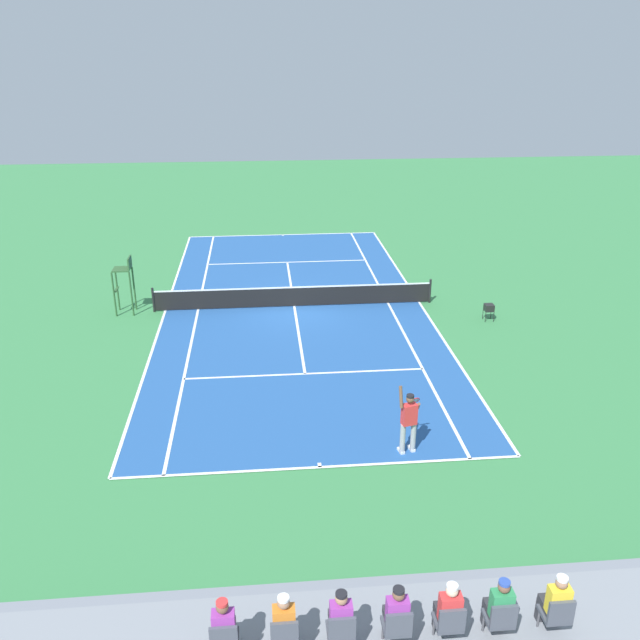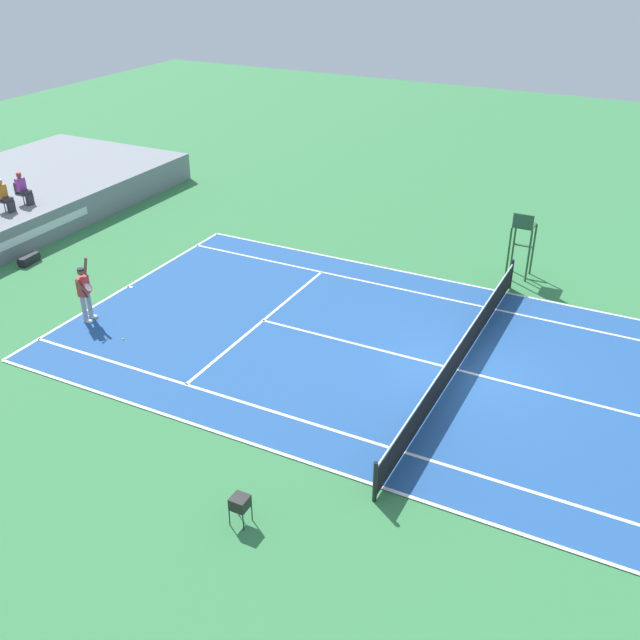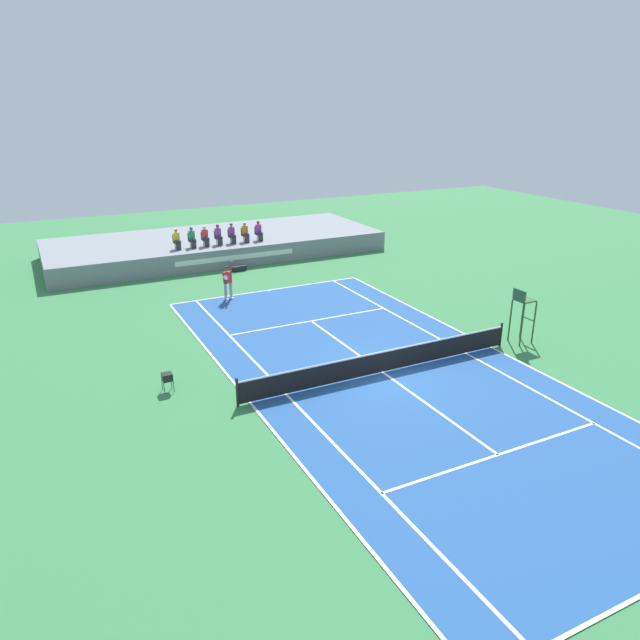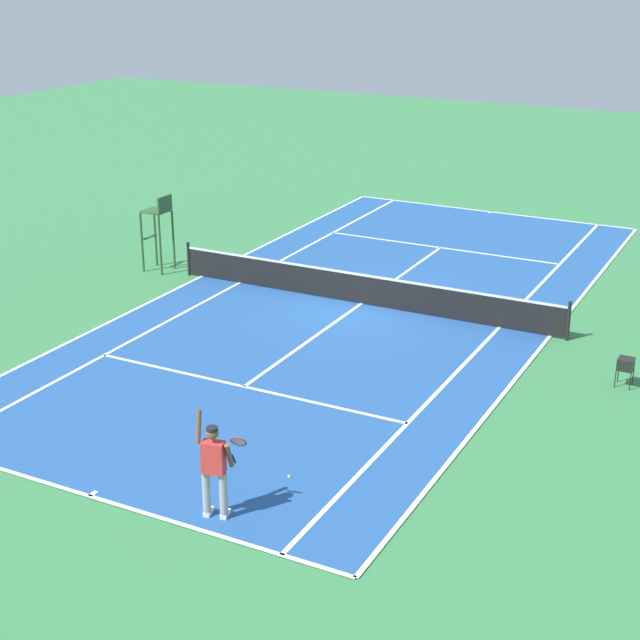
% 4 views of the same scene
% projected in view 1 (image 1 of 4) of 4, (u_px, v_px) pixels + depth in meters
% --- Properties ---
extents(ground_plane, '(80.00, 80.00, 0.00)m').
position_uv_depth(ground_plane, '(294.00, 307.00, 28.64)').
color(ground_plane, '#387F47').
extents(court, '(11.08, 23.88, 0.03)m').
position_uv_depth(court, '(294.00, 307.00, 28.63)').
color(court, '#235193').
rests_on(court, ground).
extents(net, '(11.98, 0.10, 1.07)m').
position_uv_depth(net, '(294.00, 296.00, 28.44)').
color(net, black).
rests_on(net, ground).
extents(barrier_wall, '(22.06, 0.25, 1.25)m').
position_uv_depth(barrier_wall, '(347.00, 609.00, 12.45)').
color(barrier_wall, gray).
rests_on(barrier_wall, ground).
extents(spectator_seated_0, '(0.44, 0.60, 1.26)m').
position_uv_depth(spectator_seated_0, '(555.00, 604.00, 10.97)').
color(spectator_seated_0, '#474C56').
rests_on(spectator_seated_0, bleacher_platform).
extents(spectator_seated_1, '(0.44, 0.60, 1.26)m').
position_uv_depth(spectator_seated_1, '(499.00, 608.00, 10.89)').
color(spectator_seated_1, '#474C56').
rests_on(spectator_seated_1, bleacher_platform).
extents(spectator_seated_2, '(0.44, 0.60, 1.26)m').
position_uv_depth(spectator_seated_2, '(448.00, 612.00, 10.81)').
color(spectator_seated_2, '#474C56').
rests_on(spectator_seated_2, bleacher_platform).
extents(spectator_seated_3, '(0.44, 0.60, 1.26)m').
position_uv_depth(spectator_seated_3, '(396.00, 616.00, 10.74)').
color(spectator_seated_3, '#474C56').
rests_on(spectator_seated_3, bleacher_platform).
extents(spectator_seated_4, '(0.44, 0.60, 1.26)m').
position_uv_depth(spectator_seated_4, '(340.00, 620.00, 10.66)').
color(spectator_seated_4, '#474C56').
rests_on(spectator_seated_4, bleacher_platform).
extents(spectator_seated_5, '(0.44, 0.60, 1.26)m').
position_uv_depth(spectator_seated_5, '(284.00, 624.00, 10.58)').
color(spectator_seated_5, '#474C56').
rests_on(spectator_seated_5, bleacher_platform).
extents(spectator_seated_6, '(0.44, 0.60, 1.26)m').
position_uv_depth(spectator_seated_6, '(224.00, 629.00, 10.50)').
color(spectator_seated_6, '#474C56').
rests_on(spectator_seated_6, bleacher_platform).
extents(tennis_player, '(0.74, 0.75, 2.08)m').
position_uv_depth(tennis_player, '(409.00, 421.00, 18.00)').
color(tennis_player, '#9E9EA3').
rests_on(tennis_player, ground).
extents(tennis_ball, '(0.07, 0.07, 0.07)m').
position_uv_depth(tennis_ball, '(410.00, 417.00, 20.07)').
color(tennis_ball, '#D1E533').
rests_on(tennis_ball, ground).
extents(umpire_chair, '(0.77, 0.77, 2.44)m').
position_uv_depth(umpire_chair, '(124.00, 278.00, 27.44)').
color(umpire_chair, '#2D562D').
rests_on(umpire_chair, ground).
extents(equipment_bag, '(0.93, 0.40, 0.32)m').
position_uv_depth(equipment_bag, '(346.00, 593.00, 13.42)').
color(equipment_bag, black).
rests_on(equipment_bag, ground).
extents(ball_hopper, '(0.36, 0.36, 0.70)m').
position_uv_depth(ball_hopper, '(489.00, 307.00, 27.03)').
color(ball_hopper, black).
rests_on(ball_hopper, ground).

